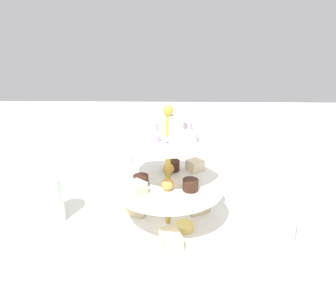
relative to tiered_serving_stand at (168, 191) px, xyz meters
The scene contains 7 objects.
ground_plane 0.08m from the tiered_serving_stand, behind, with size 2.40×2.40×0.00m, color silver.
tiered_serving_stand is the anchor object (origin of this frame).
water_glass_tall_right 0.28m from the tiered_serving_stand, 21.47° to the right, with size 0.07×0.07×0.13m, color silver.
water_glass_short_left 0.29m from the tiered_serving_stand, 118.57° to the left, with size 0.06×0.06×0.07m, color silver.
teacup_with_saucer 0.30m from the tiered_serving_stand, 87.56° to the left, with size 0.09×0.09×0.05m.
butter_knife_right 0.34m from the tiered_serving_stand, 41.68° to the left, with size 0.17×0.01×0.00m, color silver.
water_glass_mid_back 0.26m from the tiered_serving_stand, behind, with size 0.06×0.06×0.10m, color silver.
Camera 1 is at (0.01, -0.58, 0.40)m, focal length 34.52 mm.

